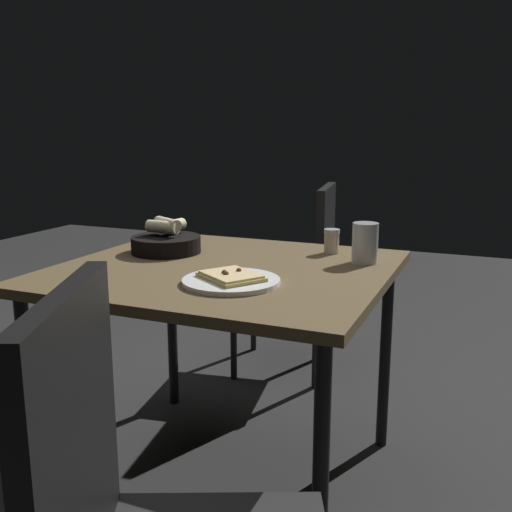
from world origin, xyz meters
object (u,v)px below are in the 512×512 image
dining_table (225,287)px  pizza_plate (231,280)px  pepper_shaker (332,242)px  chair_near (300,266)px  bread_basket (166,242)px  beer_glass (365,245)px

dining_table → pizza_plate: 0.22m
pepper_shaker → chair_near: size_ratio=0.09×
bread_basket → beer_glass: bearing=-171.0°
beer_glass → chair_near: chair_near is taller
beer_glass → chair_near: bearing=-57.9°
chair_near → pizza_plate: bearing=98.8°
pizza_plate → beer_glass: (-0.28, -0.40, 0.05)m
chair_near → pepper_shaker: bearing=117.1°
pizza_plate → bread_basket: bread_basket is taller
dining_table → pizza_plate: bearing=120.8°
pepper_shaker → dining_table: bearing=51.9°
pizza_plate → pepper_shaker: bearing=-106.3°
pizza_plate → dining_table: bearing=-59.2°
bread_basket → chair_near: 0.90m
dining_table → bread_basket: size_ratio=4.19×
pizza_plate → pepper_shaker: (-0.15, -0.50, 0.03)m
pizza_plate → chair_near: 1.16m
dining_table → beer_glass: bearing=-150.6°
pizza_plate → bread_basket: size_ratio=1.14×
dining_table → bread_basket: bearing=-22.3°
beer_glass → chair_near: size_ratio=0.14×
dining_table → chair_near: size_ratio=1.12×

